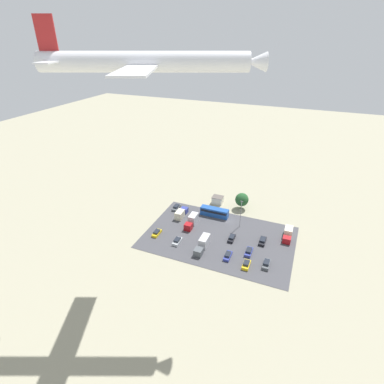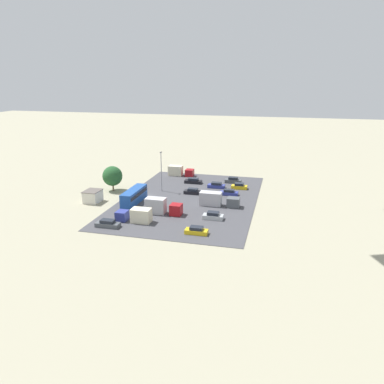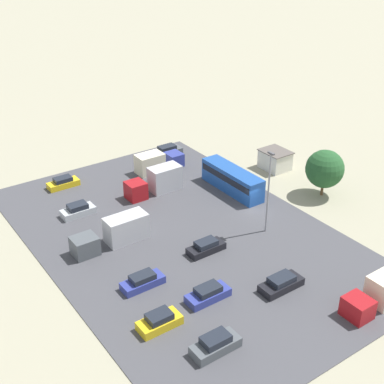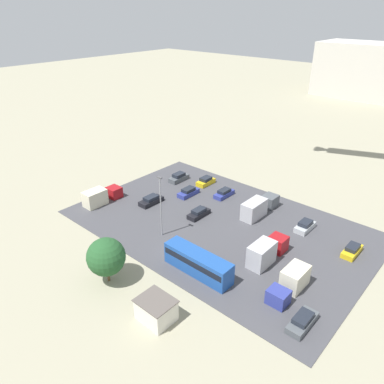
{
  "view_description": "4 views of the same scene",
  "coord_description": "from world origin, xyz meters",
  "px_view_note": "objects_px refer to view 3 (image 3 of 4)",
  "views": [
    {
      "loc": [
        -22.16,
        88.41,
        59.41
      ],
      "look_at": [
        4.43,
        23.45,
        22.23
      ],
      "focal_mm": 28.0,
      "sensor_mm": 36.0,
      "label": 1
    },
    {
      "loc": [
        82.15,
        32.21,
        28.05
      ],
      "look_at": [
        1.34,
        11.73,
        2.32
      ],
      "focal_mm": 35.0,
      "sensor_mm": 36.0,
      "label": 2
    },
    {
      "loc": [
        -43.76,
        40.22,
        33.87
      ],
      "look_at": [
        -2.71,
        11.37,
        7.2
      ],
      "focal_mm": 50.0,
      "sensor_mm": 36.0,
      "label": 3
    },
    {
      "loc": [
        32.02,
        -32.06,
        32.98
      ],
      "look_at": [
        -4.44,
        8.99,
        5.26
      ],
      "focal_mm": 35.0,
      "sensor_mm": 36.0,
      "label": 4
    }
  ],
  "objects_px": {
    "parked_car_6": "(143,281)",
    "parked_car_8": "(159,321)",
    "parked_truck_1": "(157,162)",
    "bus": "(232,179)",
    "parked_car_7": "(216,345)",
    "parked_truck_2": "(115,233)",
    "parked_car_3": "(63,183)",
    "parked_car_4": "(78,210)",
    "parked_truck_3": "(379,293)",
    "shed_building": "(275,160)",
    "parked_car_5": "(281,283)",
    "parked_car_1": "(208,294)",
    "parked_truck_0": "(157,182)",
    "parked_car_0": "(206,247)",
    "parked_car_2": "(167,151)"
  },
  "relations": [
    {
      "from": "shed_building",
      "to": "parked_truck_1",
      "type": "bearing_deg",
      "value": 57.47
    },
    {
      "from": "parked_car_1",
      "to": "shed_building",
      "type": "bearing_deg",
      "value": -54.62
    },
    {
      "from": "parked_car_8",
      "to": "parked_truck_1",
      "type": "xyz_separation_m",
      "value": [
        28.25,
        -17.24,
        0.65
      ]
    },
    {
      "from": "parked_car_4",
      "to": "parked_truck_3",
      "type": "distance_m",
      "value": 36.33
    },
    {
      "from": "parked_car_3",
      "to": "parked_truck_1",
      "type": "xyz_separation_m",
      "value": [
        -2.95,
        -13.26,
        0.7
      ]
    },
    {
      "from": "parked_car_0",
      "to": "parked_car_3",
      "type": "bearing_deg",
      "value": -164.37
    },
    {
      "from": "parked_truck_1",
      "to": "parked_truck_2",
      "type": "xyz_separation_m",
      "value": [
        -13.68,
        14.03,
        0.11
      ]
    },
    {
      "from": "parked_car_3",
      "to": "parked_truck_3",
      "type": "distance_m",
      "value": 43.26
    },
    {
      "from": "parked_car_7",
      "to": "shed_building",
      "type": "bearing_deg",
      "value": -50.49
    },
    {
      "from": "parked_car_6",
      "to": "parked_car_7",
      "type": "distance_m",
      "value": 11.33
    },
    {
      "from": "parked_car_0",
      "to": "parked_car_3",
      "type": "height_order",
      "value": "parked_car_3"
    },
    {
      "from": "parked_car_7",
      "to": "parked_truck_2",
      "type": "xyz_separation_m",
      "value": [
        19.88,
        -0.84,
        0.72
      ]
    },
    {
      "from": "parked_car_6",
      "to": "parked_truck_2",
      "type": "xyz_separation_m",
      "value": [
        8.56,
        -1.44,
        0.81
      ]
    },
    {
      "from": "parked_car_0",
      "to": "parked_car_8",
      "type": "height_order",
      "value": "parked_car_8"
    },
    {
      "from": "parked_car_2",
      "to": "parked_car_5",
      "type": "bearing_deg",
      "value": -13.95
    },
    {
      "from": "parked_car_4",
      "to": "parked_car_2",
      "type": "bearing_deg",
      "value": 115.7
    },
    {
      "from": "parked_truck_2",
      "to": "bus",
      "type": "bearing_deg",
      "value": -82.46
    },
    {
      "from": "shed_building",
      "to": "parked_truck_0",
      "type": "relative_size",
      "value": 0.54
    },
    {
      "from": "bus",
      "to": "parked_car_6",
      "type": "distance_m",
      "value": 23.31
    },
    {
      "from": "parked_car_0",
      "to": "parked_car_2",
      "type": "distance_m",
      "value": 27.12
    },
    {
      "from": "parked_truck_1",
      "to": "parked_car_8",
      "type": "bearing_deg",
      "value": -31.39
    },
    {
      "from": "parked_truck_0",
      "to": "parked_truck_3",
      "type": "distance_m",
      "value": 32.37
    },
    {
      "from": "parked_truck_1",
      "to": "parked_car_0",
      "type": "bearing_deg",
      "value": -17.43
    },
    {
      "from": "parked_car_2",
      "to": "parked_car_7",
      "type": "height_order",
      "value": "parked_car_7"
    },
    {
      "from": "parked_car_0",
      "to": "parked_car_6",
      "type": "distance_m",
      "value": 8.99
    },
    {
      "from": "parked_car_5",
      "to": "parked_truck_1",
      "type": "bearing_deg",
      "value": -8.0
    },
    {
      "from": "bus",
      "to": "parked_car_1",
      "type": "bearing_deg",
      "value": 45.34
    },
    {
      "from": "parked_car_4",
      "to": "parked_car_7",
      "type": "relative_size",
      "value": 0.94
    },
    {
      "from": "bus",
      "to": "parked_truck_3",
      "type": "height_order",
      "value": "bus"
    },
    {
      "from": "parked_car_6",
      "to": "bus",
      "type": "bearing_deg",
      "value": -61.58
    },
    {
      "from": "bus",
      "to": "parked_car_2",
      "type": "bearing_deg",
      "value": -87.19
    },
    {
      "from": "parked_car_4",
      "to": "parked_car_5",
      "type": "distance_m",
      "value": 27.36
    },
    {
      "from": "parked_truck_0",
      "to": "parked_truck_1",
      "type": "distance_m",
      "value": 6.69
    },
    {
      "from": "parked_car_2",
      "to": "parked_truck_2",
      "type": "bearing_deg",
      "value": -46.14
    },
    {
      "from": "shed_building",
      "to": "parked_car_8",
      "type": "height_order",
      "value": "shed_building"
    },
    {
      "from": "parked_truck_0",
      "to": "shed_building",
      "type": "bearing_deg",
      "value": -101.24
    },
    {
      "from": "parked_car_6",
      "to": "parked_car_8",
      "type": "relative_size",
      "value": 1.09
    },
    {
      "from": "parked_car_3",
      "to": "parked_car_7",
      "type": "bearing_deg",
      "value": 177.48
    },
    {
      "from": "bus",
      "to": "parked_car_6",
      "type": "relative_size",
      "value": 2.31
    },
    {
      "from": "parked_car_1",
      "to": "parked_truck_0",
      "type": "distance_m",
      "value": 23.3
    },
    {
      "from": "parked_car_7",
      "to": "parked_truck_3",
      "type": "xyz_separation_m",
      "value": [
        -4.08,
        -16.55,
        0.63
      ]
    },
    {
      "from": "shed_building",
      "to": "bus",
      "type": "height_order",
      "value": "bus"
    },
    {
      "from": "parked_car_3",
      "to": "bus",
      "type": "bearing_deg",
      "value": -127.67
    },
    {
      "from": "parked_car_0",
      "to": "parked_car_4",
      "type": "height_order",
      "value": "parked_car_4"
    },
    {
      "from": "parked_car_7",
      "to": "bus",
      "type": "bearing_deg",
      "value": -41.58
    },
    {
      "from": "parked_truck_1",
      "to": "parked_car_5",
      "type": "bearing_deg",
      "value": -8.0
    },
    {
      "from": "parked_car_0",
      "to": "parked_truck_3",
      "type": "distance_m",
      "value": 18.63
    },
    {
      "from": "bus",
      "to": "parked_car_7",
      "type": "height_order",
      "value": "bus"
    },
    {
      "from": "parked_car_5",
      "to": "parked_truck_3",
      "type": "height_order",
      "value": "parked_truck_3"
    },
    {
      "from": "parked_car_7",
      "to": "parked_car_4",
      "type": "bearing_deg",
      "value": -0.14
    }
  ]
}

